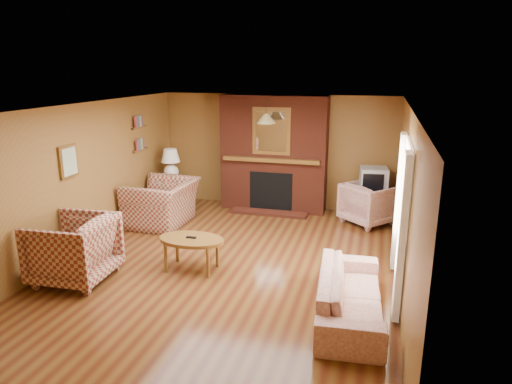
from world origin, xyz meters
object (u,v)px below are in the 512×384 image
(plaid_armchair, at_px, (73,249))
(table_lamp, at_px, (171,162))
(coffee_table, at_px, (191,242))
(tv_stand, at_px, (372,205))
(fireplace, at_px, (274,155))
(side_table, at_px, (172,194))
(floral_armchair, at_px, (369,203))
(crt_tv, at_px, (374,180))
(floral_sofa, at_px, (350,294))
(plaid_loveseat, at_px, (162,203))

(plaid_armchair, distance_m, table_lamp, 3.55)
(coffee_table, relative_size, tv_stand, 1.69)
(fireplace, bearing_deg, table_lamp, -165.71)
(side_table, bearing_deg, table_lamp, 0.00)
(plaid_armchair, xyz_separation_m, floral_armchair, (3.95, 3.62, -0.07))
(crt_tv, bearing_deg, plaid_armchair, -136.07)
(floral_armchair, distance_m, side_table, 4.10)
(table_lamp, bearing_deg, coffee_table, -59.51)
(fireplace, height_order, floral_sofa, fireplace)
(fireplace, bearing_deg, plaid_armchair, -115.74)
(fireplace, relative_size, side_table, 3.73)
(floral_sofa, relative_size, floral_armchair, 2.19)
(crt_tv, bearing_deg, tv_stand, 90.00)
(table_lamp, xyz_separation_m, tv_stand, (4.15, 0.35, -0.71))
(fireplace, height_order, plaid_loveseat, fireplace)
(plaid_armchair, distance_m, floral_sofa, 3.85)
(fireplace, bearing_deg, coffee_table, -98.28)
(floral_armchair, distance_m, table_lamp, 4.14)
(plaid_armchair, height_order, table_lamp, table_lamp)
(plaid_armchair, relative_size, table_lamp, 1.58)
(plaid_armchair, bearing_deg, coffee_table, 114.43)
(tv_stand, relative_size, crt_tv, 1.04)
(plaid_armchair, bearing_deg, plaid_loveseat, 175.00)
(side_table, height_order, tv_stand, side_table)
(floral_armchair, height_order, crt_tv, crt_tv)
(fireplace, xyz_separation_m, floral_sofa, (1.90, -4.00, -0.90))
(coffee_table, relative_size, crt_tv, 1.75)
(plaid_armchair, height_order, crt_tv, crt_tv)
(tv_stand, bearing_deg, floral_sofa, -93.17)
(side_table, xyz_separation_m, crt_tv, (4.15, 0.34, 0.50))
(fireplace, xyz_separation_m, crt_tv, (2.05, -0.19, -0.36))
(floral_sofa, distance_m, table_lamp, 5.34)
(plaid_armchair, height_order, side_table, plaid_armchair)
(plaid_loveseat, relative_size, table_lamp, 1.99)
(floral_armchair, relative_size, crt_tv, 1.55)
(plaid_armchair, xyz_separation_m, floral_sofa, (3.85, 0.05, -0.19))
(floral_sofa, relative_size, crt_tv, 3.39)
(fireplace, relative_size, plaid_loveseat, 1.85)
(fireplace, xyz_separation_m, tv_stand, (2.05, -0.18, -0.89))
(plaid_loveseat, bearing_deg, tv_stand, 109.57)
(fireplace, distance_m, floral_sofa, 4.52)
(plaid_loveseat, distance_m, tv_stand, 4.12)
(floral_sofa, relative_size, table_lamp, 2.95)
(floral_armchair, bearing_deg, side_table, 42.78)
(plaid_armchair, bearing_deg, tv_stand, 131.23)
(table_lamp, distance_m, crt_tv, 4.17)
(plaid_armchair, bearing_deg, floral_sofa, 87.95)
(tv_stand, distance_m, crt_tv, 0.53)
(coffee_table, height_order, crt_tv, crt_tv)
(table_lamp, xyz_separation_m, crt_tv, (4.15, 0.34, -0.18))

